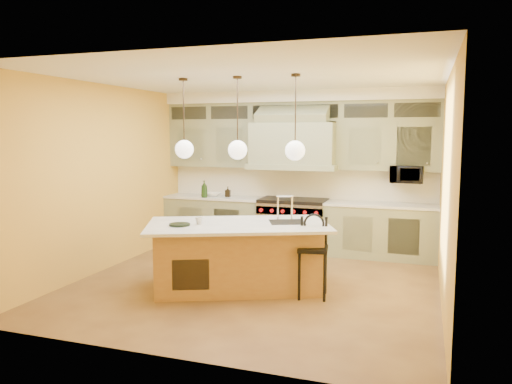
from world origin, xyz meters
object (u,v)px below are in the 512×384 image
(range, at_px, (293,225))
(microwave, at_px, (407,174))
(kitchen_island, at_px, (238,255))
(counter_stool, at_px, (313,251))

(range, relative_size, microwave, 2.21)
(kitchen_island, bearing_deg, counter_stool, -24.52)
(range, xyz_separation_m, counter_stool, (0.90, -2.42, 0.13))
(range, bearing_deg, microwave, 3.12)
(kitchen_island, height_order, counter_stool, kitchen_island)
(range, distance_m, counter_stool, 2.58)
(counter_stool, bearing_deg, range, 101.54)
(range, bearing_deg, counter_stool, -69.65)
(range, distance_m, microwave, 2.18)
(range, height_order, counter_stool, counter_stool)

